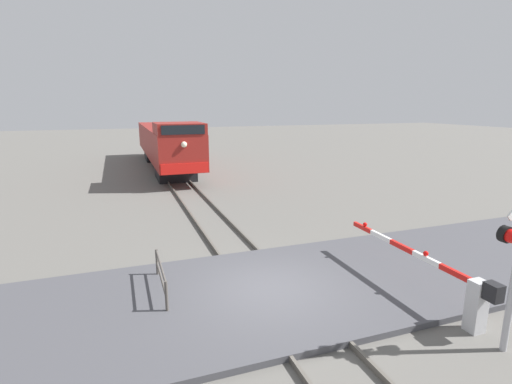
% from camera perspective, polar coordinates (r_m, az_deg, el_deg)
% --- Properties ---
extents(ground_plane, '(160.00, 160.00, 0.00)m').
position_cam_1_polar(ground_plane, '(11.18, 2.24, -14.78)').
color(ground_plane, '#605E59').
extents(rail_track_left, '(0.08, 80.00, 0.15)m').
position_cam_1_polar(rail_track_left, '(10.93, -1.37, -15.03)').
color(rail_track_left, '#59544C').
rests_on(rail_track_left, ground_plane).
extents(rail_track_right, '(0.08, 80.00, 0.15)m').
position_cam_1_polar(rail_track_right, '(11.41, 5.68, -13.82)').
color(rail_track_right, '#59544C').
rests_on(rail_track_right, ground_plane).
extents(road_surface, '(36.00, 5.73, 0.16)m').
position_cam_1_polar(road_surface, '(11.15, 2.24, -14.41)').
color(road_surface, '#47474C').
rests_on(road_surface, ground_plane).
extents(locomotive, '(3.03, 18.74, 4.05)m').
position_cam_1_polar(locomotive, '(32.38, -13.18, 7.03)').
color(locomotive, black).
rests_on(locomotive, ground_plane).
extents(crossing_gate, '(0.36, 5.48, 1.37)m').
position_cam_1_polar(crossing_gate, '(10.86, 27.39, -12.21)').
color(crossing_gate, silver).
rests_on(crossing_gate, ground_plane).
extents(guard_railing, '(0.08, 2.33, 0.95)m').
position_cam_1_polar(guard_railing, '(11.10, -13.85, -11.88)').
color(guard_railing, '#4C4742').
rests_on(guard_railing, ground_plane).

